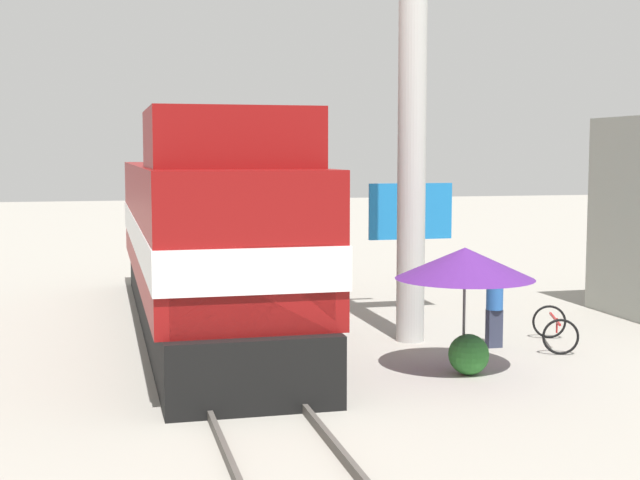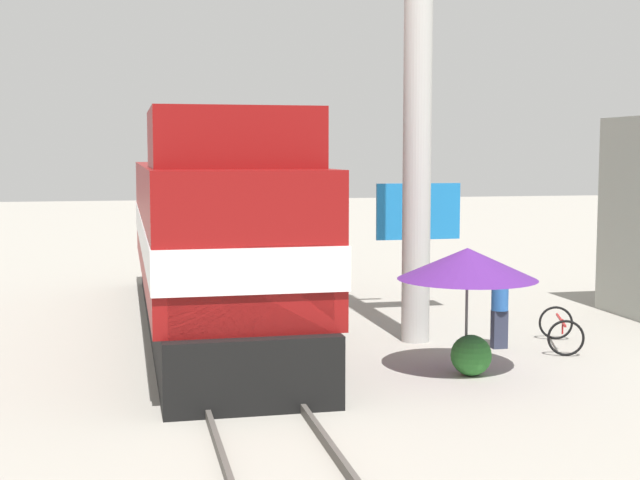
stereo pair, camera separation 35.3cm
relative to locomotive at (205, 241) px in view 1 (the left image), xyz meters
The scene contains 10 objects.
ground_plane 4.17m from the locomotive, 90.00° to the right, with size 120.00×120.00×0.00m, color gray.
rail_near 4.19m from the locomotive, 101.11° to the right, with size 0.08×37.56×0.15m, color #4C4742.
rail_far 4.19m from the locomotive, 78.89° to the right, with size 0.08×37.56×0.15m, color #4C4742.
locomotive is the anchor object (origin of this frame).
utility_pole 5.92m from the locomotive, 26.91° to the right, with size 1.80×0.59×11.55m.
vendor_umbrella 6.37m from the locomotive, 50.69° to the right, with size 2.48×2.48×2.27m.
billboard_sign 5.28m from the locomotive, 11.68° to the left, with size 2.12×0.12×3.20m.
shrub_cluster 6.70m from the locomotive, 51.02° to the right, with size 0.73×0.73×0.73m, color #2D722D.
person_bystander 6.39m from the locomotive, 29.31° to the right, with size 0.34×0.34×1.62m.
bicycle 7.67m from the locomotive, 26.05° to the right, with size 1.23×1.76×0.71m.
Camera 1 is at (-2.22, -15.85, 3.92)m, focal length 50.00 mm.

